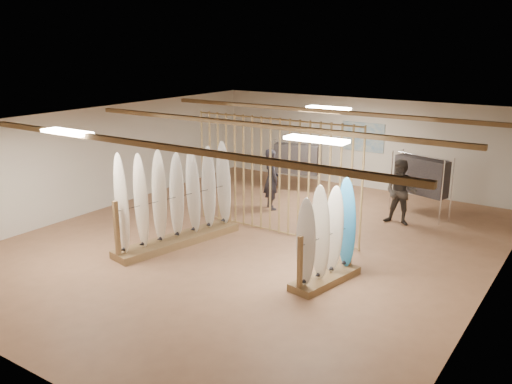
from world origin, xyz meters
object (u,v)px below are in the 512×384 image
Objects in this scene: clothing_rack_b at (421,176)px; shopper_a at (271,175)px; shopper_b at (401,188)px; rack_right at (326,251)px; rack_left at (177,212)px; clothing_rack_a at (297,159)px.

shopper_a is (-3.59, -1.64, -0.13)m from clothing_rack_b.
shopper_b is at bearing -131.15° from shopper_a.
shopper_a reaches higher than rack_right.
clothing_rack_a is at bearing 101.88° from rack_left.
shopper_b is (3.72, -1.26, -0.07)m from clothing_rack_a.
shopper_a reaches higher than clothing_rack_b.
clothing_rack_b reaches higher than clothing_rack_a.
shopper_b is at bearing 101.33° from rack_right.
rack_left is 3.73m from rack_right.
rack_right is 4.86m from shopper_a.
shopper_a is 3.47m from shopper_b.
clothing_rack_a is 0.83× the size of shopper_b.
clothing_rack_b is 0.98m from shopper_b.
rack_left is 5.42m from clothing_rack_a.
shopper_b is (3.40, 0.69, -0.01)m from shopper_a.
rack_right is 0.99× the size of shopper_a.
rack_left reaches higher than rack_right.
shopper_b is (-0.19, -0.96, -0.14)m from clothing_rack_b.
rack_left reaches higher than clothing_rack_b.
shopper_a is (-3.41, 3.45, 0.31)m from rack_right.
shopper_a is (0.32, 3.47, 0.19)m from rack_left.
rack_right is 1.21× the size of clothing_rack_a.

